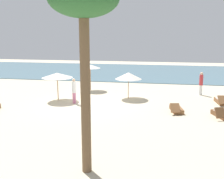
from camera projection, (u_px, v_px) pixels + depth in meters
ground_plane at (89, 105)px, 18.80m from camera, size 60.00×60.00×0.00m
ocean_water at (123, 71)px, 35.17m from camera, size 48.00×16.00×0.06m
umbrella_0 at (90, 66)px, 23.34m from camera, size 1.79×1.79×2.25m
umbrella_2 at (57, 75)px, 19.83m from camera, size 2.25×2.25×2.05m
umbrella_3 at (128, 76)px, 20.43m from camera, size 2.00×2.00×1.99m
lounger_0 at (221, 114)px, 16.02m from camera, size 1.10×1.75×0.74m
lounger_1 at (176, 109)px, 17.14m from camera, size 0.89×1.78×0.67m
lounger_4 at (221, 101)px, 19.18m from camera, size 0.75×1.75×0.68m
person_0 at (201, 83)px, 21.67m from camera, size 0.37×0.37×1.86m
person_1 at (74, 91)px, 19.09m from camera, size 0.34×0.34×1.79m
palm_0 at (84, 7)px, 8.64m from camera, size 2.32×2.32×6.63m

